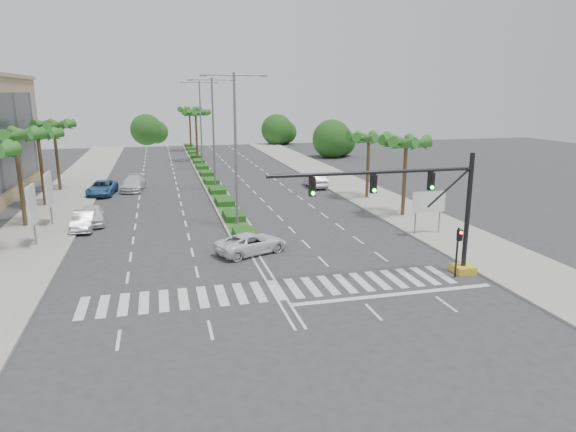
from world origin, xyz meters
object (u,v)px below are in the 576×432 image
object	(u,v)px
car_parked_a	(92,215)
car_crossing	(252,243)
car_parked_c	(102,188)
car_right	(315,180)
car_parked_b	(84,220)
car_parked_d	(133,183)

from	to	relation	value
car_parked_a	car_crossing	bearing A→B (deg)	-49.63
car_parked_c	car_crossing	world-z (taller)	car_parked_c
car_parked_a	car_right	xyz separation A→B (m)	(22.63, 11.60, 0.01)
car_parked_a	car_crossing	world-z (taller)	car_parked_a
car_parked_b	car_right	world-z (taller)	car_right
car_parked_b	car_crossing	distance (m)	14.88
car_parked_a	car_parked_d	xyz separation A→B (m)	(2.65, 14.69, 0.01)
car_crossing	car_parked_b	bearing A→B (deg)	29.42
car_parked_d	car_parked_a	bearing A→B (deg)	-93.00
car_parked_c	car_right	world-z (taller)	car_right
car_parked_a	car_crossing	xyz separation A→B (m)	(11.25, -10.81, -0.08)
car_crossing	car_right	size ratio (longest dim) A/B	1.04
car_parked_b	car_crossing	world-z (taller)	car_parked_b
car_parked_c	car_parked_a	bearing A→B (deg)	-81.67
car_parked_c	car_crossing	bearing A→B (deg)	-57.24
car_parked_d	car_crossing	xyz separation A→B (m)	(8.60, -25.50, -0.09)
car_parked_b	car_right	size ratio (longest dim) A/B	0.94
car_parked_b	car_right	xyz separation A→B (m)	(23.05, 13.18, 0.05)
car_parked_c	car_right	bearing A→B (deg)	3.49
car_parked_c	car_parked_d	distance (m)	3.61
car_parked_d	car_right	bearing A→B (deg)	-1.58
car_parked_a	car_parked_d	bearing A→B (deg)	74.01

